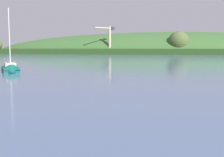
# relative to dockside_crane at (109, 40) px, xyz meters

# --- Properties ---
(far_shoreline_hill) EXTENTS (418.96, 113.11, 38.38)m
(far_shoreline_hill) POSITION_rel_dockside_crane_xyz_m (40.13, 41.04, -10.83)
(far_shoreline_hill) COLOR #27431B
(far_shoreline_hill) RESTS_ON ground
(dockside_crane) EXTENTS (13.69, 13.34, 22.02)m
(dockside_crane) POSITION_rel_dockside_crane_xyz_m (0.00, 0.00, 0.00)
(dockside_crane) COLOR #4C4C51
(dockside_crane) RESTS_ON ground
(sailboat_midwater_white) EXTENTS (7.84, 9.16, 13.54)m
(sailboat_midwater_white) POSITION_rel_dockside_crane_xyz_m (19.76, -170.35, -10.74)
(sailboat_midwater_white) COLOR #0F564C
(sailboat_midwater_white) RESTS_ON ground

